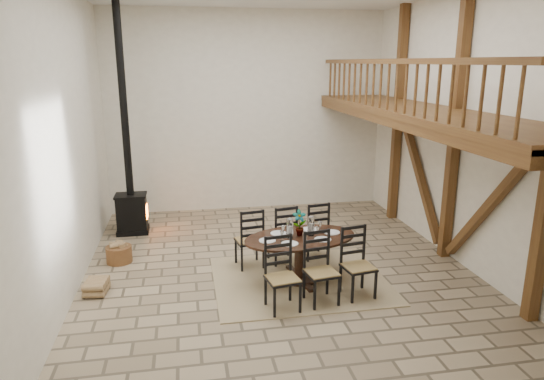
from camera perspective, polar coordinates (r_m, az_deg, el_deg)
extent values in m
plane|color=tan|center=(9.21, 0.62, -9.13)|extent=(8.00, 8.00, 0.00)
cube|color=white|center=(12.42, -2.91, 9.09)|extent=(7.00, 0.02, 5.00)
cube|color=white|center=(4.72, 9.99, -0.65)|extent=(7.00, 0.02, 5.00)
cube|color=white|center=(8.56, -23.10, 5.32)|extent=(0.02, 8.00, 5.00)
cube|color=white|center=(9.79, 21.35, 6.55)|extent=(0.02, 8.00, 5.00)
cube|color=brown|center=(9.73, 20.75, 6.56)|extent=(0.18, 0.18, 5.00)
cube|color=brown|center=(11.92, 14.60, 8.40)|extent=(0.18, 0.18, 5.00)
cube|color=brown|center=(8.92, 24.17, -1.72)|extent=(0.14, 2.16, 2.54)
cube|color=brown|center=(10.99, 16.93, 1.89)|extent=(0.14, 2.16, 2.54)
cube|color=brown|center=(9.69, 20.91, 8.31)|extent=(0.20, 7.80, 0.20)
cube|color=brown|center=(9.36, 17.33, 8.72)|extent=(1.60, 7.80, 0.12)
cube|color=brown|center=(9.07, 13.31, 8.17)|extent=(0.18, 7.80, 0.22)
cube|color=brown|center=(9.01, 13.70, 14.50)|extent=(0.09, 7.60, 0.09)
cube|color=brown|center=(9.02, 13.53, 11.83)|extent=(0.06, 7.60, 0.86)
cube|color=tan|center=(8.73, 3.27, -10.50)|extent=(3.00, 2.50, 0.02)
ellipsoid|color=black|center=(8.42, 3.35, -5.62)|extent=(2.16, 1.51, 0.04)
cylinder|color=black|center=(8.57, 3.31, -8.19)|extent=(0.20, 0.20, 0.74)
cylinder|color=black|center=(8.71, 3.28, -10.26)|extent=(0.61, 0.61, 0.06)
cube|color=#A68E4C|center=(7.55, 1.27, -10.39)|extent=(0.55, 0.53, 0.04)
cube|color=black|center=(7.67, 1.26, -12.23)|extent=(0.53, 0.53, 0.50)
cube|color=black|center=(7.60, 0.72, -7.65)|extent=(0.42, 0.11, 0.66)
cube|color=#A68E4C|center=(7.79, 5.86, -9.64)|extent=(0.55, 0.53, 0.04)
cube|color=black|center=(7.90, 5.81, -11.44)|extent=(0.53, 0.53, 0.50)
cube|color=black|center=(7.84, 5.27, -7.00)|extent=(0.42, 0.11, 0.66)
cube|color=#A68E4C|center=(8.07, 10.13, -8.90)|extent=(0.55, 0.53, 0.04)
cube|color=black|center=(8.18, 10.05, -10.64)|extent=(0.53, 0.53, 0.50)
cube|color=black|center=(8.12, 9.51, -6.36)|extent=(0.42, 0.11, 0.66)
cube|color=#A68E4C|center=(9.08, -2.69, -5.93)|extent=(0.55, 0.53, 0.04)
cube|color=black|center=(9.18, -2.67, -7.52)|extent=(0.53, 0.53, 0.50)
cube|color=black|center=(8.78, -2.32, -4.50)|extent=(0.42, 0.11, 0.66)
cube|color=#A68E4C|center=(9.28, 1.21, -5.45)|extent=(0.55, 0.53, 0.04)
cube|color=black|center=(9.37, 1.20, -7.01)|extent=(0.53, 0.53, 0.50)
cube|color=black|center=(8.99, 1.70, -4.04)|extent=(0.42, 0.11, 0.66)
cube|color=#A68E4C|center=(9.52, 4.93, -4.97)|extent=(0.55, 0.53, 0.04)
cube|color=black|center=(9.61, 4.90, -6.50)|extent=(0.53, 0.53, 0.50)
cube|color=black|center=(9.24, 5.51, -3.58)|extent=(0.42, 0.11, 0.66)
cube|color=silver|center=(8.41, 3.35, -5.45)|extent=(1.64, 1.00, 0.01)
cube|color=white|center=(8.38, 3.36, -4.92)|extent=(1.03, 0.48, 0.18)
cylinder|color=white|center=(8.28, 2.11, -4.55)|extent=(0.12, 0.12, 0.34)
cylinder|color=white|center=(8.43, 4.61, -4.24)|extent=(0.12, 0.12, 0.34)
cylinder|color=silver|center=(8.31, 2.10, -5.14)|extent=(0.06, 0.06, 0.16)
cylinder|color=silver|center=(8.46, 4.60, -4.82)|extent=(0.06, 0.06, 0.16)
imported|color=#4C723F|center=(8.38, 3.23, -3.90)|extent=(0.27, 0.20, 0.46)
cube|color=black|center=(11.43, -16.01, -4.58)|extent=(0.69, 0.54, 0.11)
cube|color=black|center=(11.30, -16.16, -2.53)|extent=(0.64, 0.48, 0.75)
cube|color=#FF590C|center=(11.27, -14.49, -2.46)|extent=(0.02, 0.30, 0.30)
cube|color=black|center=(11.19, -16.30, -0.61)|extent=(0.68, 0.52, 0.04)
cylinder|color=black|center=(10.85, -17.10, 10.01)|extent=(0.16, 0.16, 4.10)
cylinder|color=brown|center=(9.85, -17.54, -7.22)|extent=(0.49, 0.49, 0.32)
cube|color=#A1815A|center=(9.78, -17.63, -6.15)|extent=(0.26, 0.26, 0.09)
cube|color=#A1815A|center=(8.73, -19.95, -10.64)|extent=(0.40, 0.51, 0.24)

